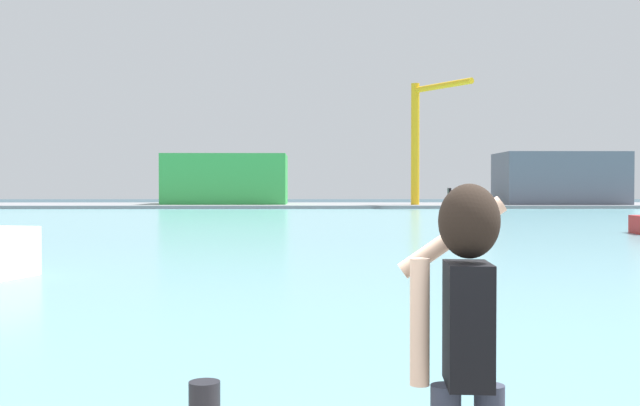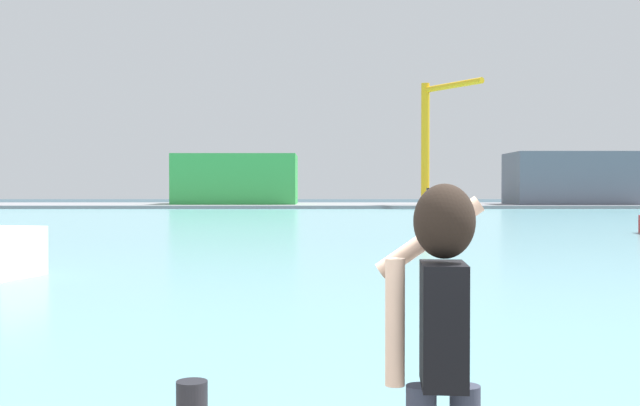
% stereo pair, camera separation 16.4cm
% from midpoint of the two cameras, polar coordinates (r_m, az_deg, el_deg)
% --- Properties ---
extents(ground_plane, '(220.00, 220.00, 0.00)m').
position_cam_midpoint_polar(ground_plane, '(53.62, -0.12, -1.39)').
color(ground_plane, '#334751').
extents(harbor_water, '(140.00, 100.00, 0.02)m').
position_cam_midpoint_polar(harbor_water, '(55.62, -0.15, -1.29)').
color(harbor_water, '#6BA8B2').
rests_on(harbor_water, ground_plane).
extents(far_shore_dock, '(140.00, 20.00, 0.38)m').
position_cam_midpoint_polar(far_shore_dock, '(95.59, -0.45, -0.18)').
color(far_shore_dock, gray).
rests_on(far_shore_dock, ground_plane).
extents(person_photographer, '(0.53, 0.56, 1.74)m').
position_cam_midpoint_polar(person_photographer, '(3.54, 9.61, -9.54)').
color(person_photographer, '#2D3342').
rests_on(person_photographer, quay_promenade).
extents(warehouse_left, '(15.12, 9.92, 6.19)m').
position_cam_midpoint_polar(warehouse_left, '(95.86, -7.12, 1.78)').
color(warehouse_left, green).
rests_on(warehouse_left, far_shore_dock).
extents(warehouse_right, '(14.88, 8.97, 6.37)m').
position_cam_midpoint_polar(warehouse_right, '(98.17, 17.58, 1.77)').
color(warehouse_right, slate).
rests_on(warehouse_right, far_shore_dock).
extents(port_crane, '(5.80, 8.74, 14.48)m').
position_cam_midpoint_polar(port_crane, '(90.21, 7.63, 5.45)').
color(port_crane, yellow).
rests_on(port_crane, far_shore_dock).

